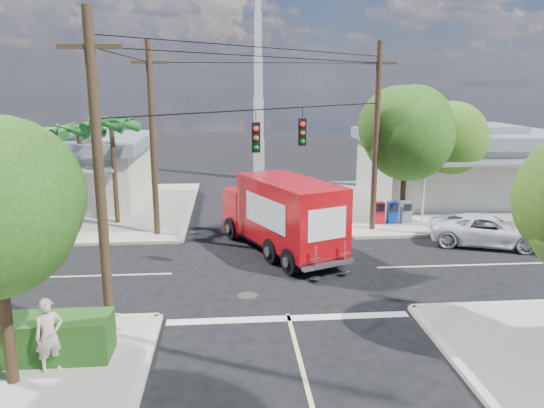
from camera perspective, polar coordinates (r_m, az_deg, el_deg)
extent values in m
plane|color=black|center=(20.72, 0.46, -7.18)|extent=(120.00, 120.00, 0.00)
cube|color=gray|center=(33.70, 17.65, 0.20)|extent=(14.00, 14.00, 0.14)
cube|color=#B4AF9F|center=(31.71, 5.87, -0.02)|extent=(0.25, 14.00, 0.14)
cube|color=#B4AF9F|center=(27.56, 23.10, -2.98)|extent=(14.00, 0.25, 0.14)
cube|color=gray|center=(32.52, -21.10, -0.50)|extent=(14.00, 14.00, 0.14)
cube|color=#B4AF9F|center=(31.26, -8.70, -0.29)|extent=(0.25, 14.00, 0.14)
cube|color=#B4AF9F|center=(26.10, -25.30, -4.03)|extent=(14.00, 0.25, 0.14)
cube|color=beige|center=(30.28, -1.25, -0.69)|extent=(0.12, 12.00, 0.01)
cube|color=beige|center=(23.76, 25.38, -5.80)|extent=(12.00, 0.12, 0.01)
cube|color=beige|center=(22.22, -26.40, -7.16)|extent=(12.00, 0.12, 0.01)
cube|color=silver|center=(16.76, 1.82, -12.18)|extent=(7.50, 0.40, 0.01)
cube|color=beige|center=(34.87, 19.52, 3.44)|extent=(11.00, 8.00, 3.40)
cube|color=gray|center=(34.63, 19.77, 6.79)|extent=(11.80, 8.80, 0.70)
cube|color=gray|center=(34.58, 19.83, 7.61)|extent=(6.05, 4.40, 0.50)
cube|color=gray|center=(30.36, 23.42, 4.12)|extent=(9.90, 1.80, 0.15)
cylinder|color=silver|center=(28.06, 15.96, 1.04)|extent=(0.12, 0.12, 2.90)
cube|color=beige|center=(33.91, -22.26, 2.80)|extent=(10.00, 8.00, 3.20)
cube|color=gray|center=(33.65, -22.54, 6.07)|extent=(10.80, 8.80, 0.70)
cube|color=gray|center=(33.61, -22.61, 6.92)|extent=(5.50, 4.40, 0.50)
cube|color=gray|center=(29.17, -25.25, 3.23)|extent=(9.00, 1.80, 0.15)
cylinder|color=silver|center=(27.49, -17.73, 0.47)|extent=(0.12, 0.12, 2.70)
cube|color=silver|center=(39.84, -1.43, 4.77)|extent=(0.80, 0.80, 3.00)
cube|color=silver|center=(39.53, -1.46, 9.08)|extent=(0.70, 0.70, 3.00)
cube|color=silver|center=(39.45, -1.48, 13.43)|extent=(0.60, 0.60, 3.00)
cube|color=silver|center=(39.59, -1.51, 17.78)|extent=(0.50, 0.50, 3.00)
cylinder|color=#422D1C|center=(13.95, -26.79, -10.05)|extent=(0.28, 0.28, 3.71)
sphere|color=#1D4C10|center=(12.89, -26.82, -1.53)|extent=(3.25, 3.25, 3.25)
cylinder|color=#422D1C|center=(28.11, 13.97, 2.42)|extent=(0.28, 0.28, 4.10)
sphere|color=#1D4C10|center=(27.78, 14.25, 7.61)|extent=(4.10, 4.10, 4.10)
sphere|color=#1D4C10|center=(27.82, 13.36, 8.20)|extent=(3.33, 3.33, 3.33)
sphere|color=#1D4C10|center=(27.62, 15.13, 7.27)|extent=(3.58, 3.58, 3.58)
cylinder|color=#422D1C|center=(31.08, 17.21, 2.71)|extent=(0.28, 0.28, 3.58)
sphere|color=#315817|center=(30.79, 17.49, 6.82)|extent=(3.58, 3.58, 3.58)
sphere|color=#315817|center=(30.81, 16.68, 7.29)|extent=(2.91, 2.91, 2.91)
sphere|color=#315817|center=(30.66, 18.29, 6.53)|extent=(3.14, 3.14, 3.14)
cylinder|color=#422D1C|center=(27.84, -16.57, 3.11)|extent=(0.24, 0.24, 5.00)
cone|color=#1D6220|center=(27.37, -15.06, 8.53)|extent=(0.50, 2.06, 0.98)
cone|color=#1D6220|center=(28.13, -15.49, 8.61)|extent=(1.92, 1.68, 0.98)
cone|color=#1D6220|center=(28.45, -16.95, 8.56)|extent=(2.12, 0.95, 0.98)
cone|color=#1D6220|center=(28.11, -18.39, 8.42)|extent=(1.34, 2.07, 0.98)
cone|color=#1D6220|center=(27.35, -18.76, 8.29)|extent=(1.34, 2.07, 0.98)
cone|color=#1D6220|center=(26.74, -17.73, 8.27)|extent=(2.12, 0.95, 0.98)
cone|color=#1D6220|center=(26.75, -16.04, 8.38)|extent=(1.92, 1.68, 0.98)
cylinder|color=#422D1C|center=(29.78, -19.75, 3.10)|extent=(0.24, 0.24, 4.60)
cone|color=#1D6220|center=(29.28, -18.39, 7.79)|extent=(0.50, 2.06, 0.98)
cone|color=#1D6220|center=(30.04, -18.71, 7.88)|extent=(1.92, 1.68, 0.98)
cone|color=#1D6220|center=(30.40, -20.04, 7.83)|extent=(2.12, 0.95, 0.98)
cone|color=#1D6220|center=(30.10, -21.41, 7.68)|extent=(1.34, 2.07, 0.98)
cone|color=#1D6220|center=(29.35, -21.84, 7.54)|extent=(1.34, 2.07, 0.98)
cone|color=#1D6220|center=(28.71, -20.94, 7.51)|extent=(2.12, 0.95, 0.98)
cone|color=#1D6220|center=(28.68, -19.37, 7.62)|extent=(1.92, 1.68, 0.98)
cylinder|color=#473321|center=(14.82, -18.04, 2.13)|extent=(0.28, 0.28, 9.00)
cube|color=#473321|center=(14.62, -19.02, 15.73)|extent=(1.60, 0.12, 0.12)
cylinder|color=#473321|center=(25.68, 11.12, 6.81)|extent=(0.28, 0.28, 9.00)
cube|color=#473321|center=(25.57, 11.46, 14.63)|extent=(1.60, 0.12, 0.12)
cylinder|color=#473321|center=(24.95, -12.69, 6.57)|extent=(0.28, 0.28, 9.00)
cube|color=#473321|center=(24.84, -13.10, 14.62)|extent=(1.60, 0.12, 0.12)
cylinder|color=black|center=(19.48, 0.49, 10.22)|extent=(10.43, 10.43, 0.04)
cube|color=black|center=(18.70, -1.75, 7.18)|extent=(0.30, 0.24, 1.05)
sphere|color=red|center=(18.53, -1.73, 8.16)|extent=(0.20, 0.20, 0.20)
cube|color=black|center=(20.77, 3.26, 7.73)|extent=(0.30, 0.24, 1.05)
sphere|color=red|center=(20.60, 3.33, 8.61)|extent=(0.20, 0.20, 0.20)
cube|color=silver|center=(16.43, -26.43, -12.28)|extent=(5.94, 0.05, 0.08)
cube|color=silver|center=(16.27, -26.57, -11.00)|extent=(5.94, 0.05, 0.08)
cube|color=silver|center=(15.56, -16.64, -12.24)|extent=(0.09, 0.06, 1.00)
cube|color=red|center=(27.44, 11.42, -0.91)|extent=(0.50, 0.50, 1.10)
cube|color=#082F96|center=(27.64, 12.82, -0.87)|extent=(0.50, 0.50, 1.10)
cube|color=slate|center=(27.86, 14.19, -0.84)|extent=(0.50, 0.50, 1.10)
cube|color=black|center=(22.90, 0.87, -3.86)|extent=(4.86, 7.48, 0.23)
cube|color=#B5080E|center=(25.13, -2.29, -0.60)|extent=(2.67, 2.34, 2.04)
cube|color=black|center=(25.62, -2.94, 0.50)|extent=(1.88, 1.00, 0.88)
cube|color=silver|center=(26.02, -3.09, -1.62)|extent=(2.00, 0.96, 0.32)
cube|color=#B5080E|center=(21.84, 1.95, -0.91)|extent=(4.29, 5.86, 2.69)
cube|color=white|center=(22.41, 4.55, -0.22)|extent=(1.36, 3.06, 1.21)
cube|color=white|center=(21.25, -0.79, -0.91)|extent=(1.36, 3.06, 1.21)
cube|color=white|center=(19.59, 5.96, -2.17)|extent=(1.54, 0.69, 1.21)
cube|color=silver|center=(19.95, 6.06, -6.50)|extent=(2.13, 1.11, 0.17)
cube|color=silver|center=(19.39, 4.69, -5.89)|extent=(0.40, 0.22, 0.93)
cube|color=silver|center=(20.10, 7.81, -5.28)|extent=(0.40, 0.22, 0.93)
cylinder|color=black|center=(24.76, -4.35, -2.61)|extent=(0.68, 1.05, 1.02)
cylinder|color=black|center=(25.67, 0.00, -2.02)|extent=(0.68, 1.05, 1.02)
cylinder|color=black|center=(20.18, 1.97, -6.20)|extent=(0.68, 1.05, 1.02)
cylinder|color=black|center=(21.29, 6.95, -5.27)|extent=(0.68, 1.05, 1.02)
imported|color=silver|center=(25.58, 22.17, -2.62)|extent=(5.45, 3.85, 1.38)
imported|color=beige|center=(14.43, -22.85, -12.86)|extent=(0.82, 0.73, 1.87)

